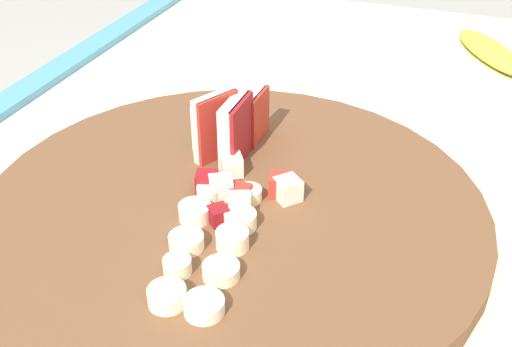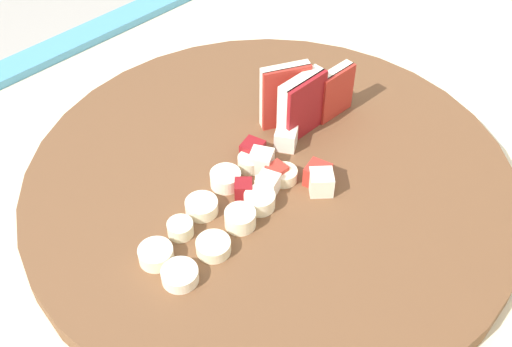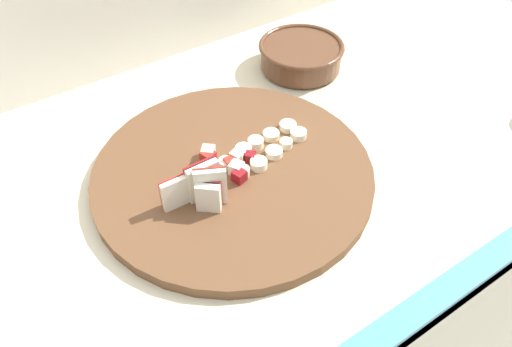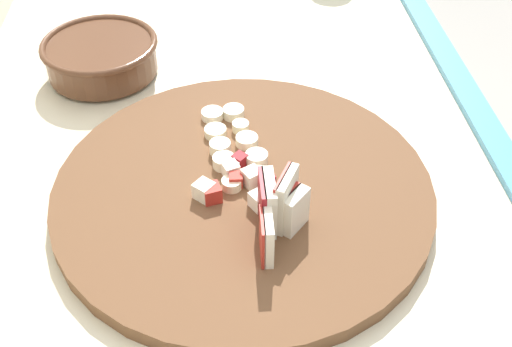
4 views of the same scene
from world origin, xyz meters
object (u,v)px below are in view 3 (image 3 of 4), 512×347
Objects in this scene: ceramic_bowl at (301,55)px; banana_slice_rows at (266,147)px; apple_dice_pile at (227,164)px; apple_wedge_fan at (201,187)px; cutting_board at (233,174)px.

banana_slice_rows is at bearing -139.27° from ceramic_bowl.
apple_wedge_fan is at bearing -149.46° from apple_dice_pile.
apple_dice_pile is (0.07, 0.04, -0.02)m from apple_wedge_fan.
apple_dice_pile is at bearing -147.48° from ceramic_bowl.
ceramic_bowl is (0.29, 0.20, 0.02)m from cutting_board.
banana_slice_rows is at bearing 0.08° from apple_dice_pile.
apple_wedge_fan is 0.93× the size of apple_dice_pile.
apple_wedge_fan is 0.08m from apple_dice_pile.
ceramic_bowl reaches higher than apple_dice_pile.
ceramic_bowl is (0.29, 0.19, 0.00)m from apple_dice_pile.
ceramic_bowl is at bearing 34.16° from cutting_board.
ceramic_bowl is (0.22, 0.19, 0.01)m from banana_slice_rows.
apple_dice_pile is at bearing 127.45° from cutting_board.
apple_wedge_fan is at bearing -164.37° from banana_slice_rows.
apple_dice_pile is at bearing 30.54° from apple_wedge_fan.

